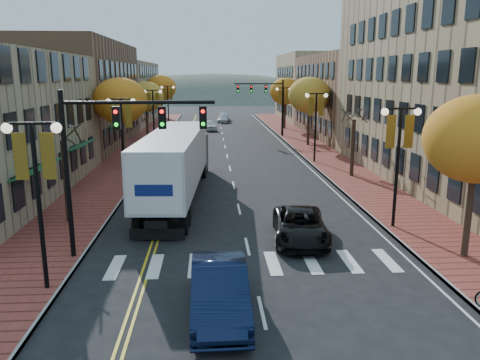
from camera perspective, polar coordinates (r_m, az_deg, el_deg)
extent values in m
plane|color=black|center=(17.64, 1.96, -12.70)|extent=(200.00, 200.00, 0.00)
cube|color=brown|center=(49.48, -12.27, 3.71)|extent=(4.00, 85.00, 0.15)
cube|color=brown|center=(50.07, 8.60, 3.96)|extent=(4.00, 85.00, 0.15)
cube|color=brown|center=(54.13, -20.52, 9.73)|extent=(12.00, 24.00, 11.00)
cube|color=#9E8966|center=(78.43, -15.26, 10.21)|extent=(12.00, 26.00, 9.50)
cube|color=brown|center=(61.30, 15.69, 9.85)|extent=(15.00, 24.00, 10.00)
cube|color=#9E8966|center=(82.37, 10.63, 11.06)|extent=(15.00, 20.00, 11.00)
cylinder|color=#382619|center=(25.53, -20.43, -0.12)|extent=(0.28, 0.28, 4.20)
cylinder|color=#382619|center=(40.83, -14.16, 5.34)|extent=(0.28, 0.28, 4.90)
ellipsoid|color=orange|center=(40.59, -14.38, 9.34)|extent=(4.48, 4.48, 3.81)
cylinder|color=#382619|center=(56.57, -11.28, 7.25)|extent=(0.28, 0.28, 4.55)
ellipsoid|color=gold|center=(56.39, -11.40, 9.93)|extent=(4.16, 4.16, 3.54)
cylinder|color=#382619|center=(74.38, -9.51, 8.76)|extent=(0.28, 0.28, 5.04)
ellipsoid|color=orange|center=(74.25, -9.59, 11.03)|extent=(4.61, 4.61, 3.92)
cylinder|color=#382619|center=(21.40, 26.21, -2.53)|extent=(0.28, 0.28, 4.55)
ellipsoid|color=orange|center=(20.92, 26.91, 4.48)|extent=(4.16, 4.16, 3.54)
cylinder|color=#382619|center=(35.88, 13.58, 3.83)|extent=(0.28, 0.28, 4.20)
cylinder|color=#382619|center=(51.21, 8.34, 7.01)|extent=(0.28, 0.28, 4.90)
ellipsoid|color=gold|center=(51.01, 8.44, 10.21)|extent=(4.48, 4.48, 3.81)
cylinder|color=#382619|center=(66.89, 5.49, 8.33)|extent=(0.28, 0.28, 4.76)
ellipsoid|color=orange|center=(66.74, 5.55, 10.71)|extent=(4.35, 4.35, 3.70)
cylinder|color=black|center=(17.52, -23.23, -3.47)|extent=(0.16, 0.16, 6.00)
cylinder|color=black|center=(16.98, -24.11, 6.31)|extent=(1.60, 0.10, 0.10)
sphere|color=#FFF2CC|center=(17.29, -26.57, 5.68)|extent=(0.36, 0.36, 0.36)
sphere|color=#FFF2CC|center=(16.74, -21.49, 5.94)|extent=(0.36, 0.36, 0.36)
cube|color=orange|center=(17.28, -25.19, 2.61)|extent=(0.45, 0.03, 1.60)
cube|color=orange|center=(16.97, -22.36, 2.71)|extent=(0.45, 0.03, 1.60)
cylinder|color=black|center=(32.71, -14.07, 4.30)|extent=(0.16, 0.16, 6.00)
cylinder|color=black|center=(32.43, -14.36, 9.55)|extent=(1.60, 0.10, 0.10)
sphere|color=#FFF2CC|center=(32.59, -15.74, 9.22)|extent=(0.36, 0.36, 0.36)
sphere|color=#FFF2CC|center=(32.30, -12.93, 9.35)|extent=(0.36, 0.36, 0.36)
cube|color=orange|center=(32.59, -15.04, 7.58)|extent=(0.45, 0.03, 1.60)
cube|color=orange|center=(32.42, -13.46, 7.65)|extent=(0.45, 0.03, 1.60)
cylinder|color=black|center=(50.41, -10.48, 7.30)|extent=(0.16, 0.16, 6.00)
cylinder|color=black|center=(50.22, -10.62, 10.71)|extent=(1.60, 0.10, 0.10)
sphere|color=#FFF2CC|center=(50.33, -11.53, 10.50)|extent=(0.36, 0.36, 0.36)
sphere|color=#FFF2CC|center=(50.14, -9.69, 10.57)|extent=(0.36, 0.36, 0.36)
cube|color=orange|center=(50.32, -11.08, 9.44)|extent=(0.45, 0.03, 1.60)
cube|color=orange|center=(50.22, -10.05, 9.47)|extent=(0.45, 0.03, 1.60)
cylinder|color=black|center=(68.26, -8.74, 8.73)|extent=(0.16, 0.16, 6.00)
cylinder|color=black|center=(68.13, -8.83, 11.24)|extent=(1.60, 0.10, 0.10)
sphere|color=#FFF2CC|center=(68.20, -9.51, 11.10)|extent=(0.36, 0.36, 0.36)
sphere|color=#FFF2CC|center=(68.06, -8.14, 11.14)|extent=(0.36, 0.36, 0.36)
cube|color=orange|center=(68.20, -9.18, 10.31)|extent=(0.45, 0.03, 1.60)
cube|color=orange|center=(68.12, -8.42, 10.33)|extent=(0.45, 0.03, 1.60)
cylinder|color=black|center=(24.11, 18.59, 1.12)|extent=(0.16, 0.16, 6.00)
cylinder|color=black|center=(23.73, 19.10, 8.23)|extent=(1.60, 0.10, 0.10)
sphere|color=#FFF2CC|center=(23.45, 17.25, 7.94)|extent=(0.36, 0.36, 0.36)
sphere|color=#FFF2CC|center=(24.06, 20.85, 7.80)|extent=(0.36, 0.36, 0.36)
cube|color=orange|center=(23.66, 17.90, 5.62)|extent=(0.45, 0.03, 1.60)
cube|color=orange|center=(24.00, 19.90, 5.57)|extent=(0.45, 0.03, 1.60)
cylinder|color=black|center=(41.14, 9.17, 6.17)|extent=(0.16, 0.16, 6.00)
cylinder|color=black|center=(40.91, 9.32, 10.35)|extent=(1.60, 0.10, 0.10)
sphere|color=#FFF2CC|center=(40.75, 8.20, 10.17)|extent=(0.36, 0.36, 0.36)
sphere|color=#FFF2CC|center=(41.10, 10.42, 10.11)|extent=(0.36, 0.36, 0.36)
cube|color=orange|center=(40.87, 8.65, 8.83)|extent=(0.45, 0.03, 1.60)
cube|color=orange|center=(41.07, 9.89, 8.80)|extent=(0.45, 0.03, 1.60)
cylinder|color=black|center=(58.74, 5.29, 8.20)|extent=(0.16, 0.16, 6.00)
cylinder|color=black|center=(58.59, 5.35, 11.12)|extent=(1.60, 0.10, 0.10)
sphere|color=#FFF2CC|center=(58.47, 4.56, 10.99)|extent=(0.36, 0.36, 0.36)
sphere|color=#FFF2CC|center=(58.72, 6.13, 10.96)|extent=(0.36, 0.36, 0.36)
cube|color=orange|center=(58.56, 4.88, 10.05)|extent=(0.45, 0.03, 1.60)
cube|color=orange|center=(58.70, 5.77, 10.04)|extent=(0.45, 0.03, 1.60)
cylinder|color=black|center=(20.14, -20.31, 0.25)|extent=(0.20, 0.20, 7.00)
cylinder|color=black|center=(19.09, -12.25, 9.22)|extent=(6.00, 0.14, 0.14)
cube|color=black|center=(19.28, -14.83, 7.33)|extent=(0.30, 0.25, 0.90)
sphere|color=#FF0C0C|center=(19.12, -14.95, 8.03)|extent=(0.16, 0.16, 0.16)
cube|color=black|center=(19.02, -9.46, 7.51)|extent=(0.30, 0.25, 0.90)
sphere|color=#FF0C0C|center=(18.86, -9.53, 8.23)|extent=(0.16, 0.16, 0.16)
cube|color=black|center=(18.93, -4.53, 7.62)|extent=(0.30, 0.25, 0.90)
sphere|color=#FF0C0C|center=(18.77, -4.55, 8.34)|extent=(0.16, 0.16, 0.16)
cylinder|color=black|center=(58.69, 5.20, 8.68)|extent=(0.20, 0.20, 7.00)
cylinder|color=black|center=(58.17, 2.28, 11.65)|extent=(6.00, 0.14, 0.14)
cube|color=black|center=(58.29, 3.17, 11.05)|extent=(0.30, 0.25, 0.90)
sphere|color=#FF0C0C|center=(58.14, 3.19, 11.29)|extent=(0.16, 0.16, 0.16)
cube|color=black|center=(58.10, 1.37, 11.06)|extent=(0.30, 0.25, 0.90)
sphere|color=#FF0C0C|center=(57.96, 1.39, 11.30)|extent=(0.16, 0.16, 0.16)
cube|color=black|center=(57.98, -0.25, 11.06)|extent=(0.30, 0.25, 0.90)
sphere|color=#FF0C0C|center=(57.84, -0.24, 11.31)|extent=(0.16, 0.16, 0.16)
cube|color=black|center=(28.19, -7.86, -1.09)|extent=(1.91, 13.87, 0.37)
cube|color=silver|center=(27.81, -7.98, 2.64)|extent=(3.61, 13.97, 2.98)
cube|color=black|center=(36.31, -6.15, 3.42)|extent=(2.85, 3.35, 2.66)
cylinder|color=black|center=(23.23, -12.37, -5.22)|extent=(0.44, 1.08, 1.06)
cylinder|color=black|center=(22.87, -6.86, -5.30)|extent=(0.44, 1.08, 1.06)
cylinder|color=black|center=(24.42, -11.75, -4.31)|extent=(0.44, 1.08, 1.06)
cylinder|color=black|center=(24.08, -6.52, -4.37)|extent=(0.44, 1.08, 1.06)
cylinder|color=black|center=(35.41, -8.11, 1.12)|extent=(0.44, 1.08, 1.06)
cylinder|color=black|center=(35.17, -4.50, 1.13)|extent=(0.44, 1.08, 1.06)
cylinder|color=black|center=(37.69, -7.63, 1.84)|extent=(0.44, 1.08, 1.06)
cylinder|color=black|center=(37.46, -4.24, 1.85)|extent=(0.44, 1.08, 1.06)
imported|color=black|center=(15.36, -2.52, -13.29)|extent=(1.84, 5.12, 1.68)
imported|color=black|center=(22.02, 7.34, -5.52)|extent=(2.88, 5.39, 1.44)
imported|color=white|center=(65.53, -3.76, 6.69)|extent=(2.21, 4.42, 1.45)
imported|color=#B3B4BC|center=(76.37, -2.04, 7.47)|extent=(2.19, 4.31, 1.20)
imported|color=#B5B5BD|center=(81.24, -2.02, 7.81)|extent=(1.39, 3.87, 1.27)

